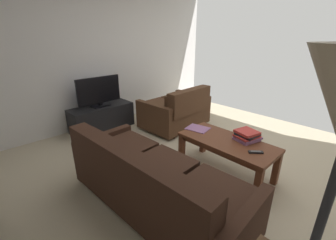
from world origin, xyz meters
TOP-DOWN VIEW (x-y plane):
  - ground_plane at (0.00, 0.00)m, footprint 4.97×5.05m
  - wall_right at (2.48, 0.00)m, footprint 0.12×5.05m
  - sofa_main at (-0.15, 1.15)m, footprint 2.04×0.92m
  - loveseat_near at (1.23, -0.62)m, footprint 0.95×1.25m
  - coffee_table at (-0.30, 0.02)m, footprint 1.19×0.57m
  - tv_stand at (2.14, 0.49)m, footprint 0.47×1.17m
  - flat_tv at (2.14, 0.48)m, footprint 0.21×0.83m
  - book_stack at (-0.46, -0.16)m, footprint 0.31×0.34m
  - tv_remote at (-0.69, 0.07)m, footprint 0.15×0.14m
  - loose_magazine at (0.20, 0.01)m, footprint 0.35×0.30m

SIDE VIEW (x-z plane):
  - ground_plane at x=0.00m, z-range -0.01..0.00m
  - tv_stand at x=2.14m, z-range 0.00..0.47m
  - sofa_main at x=-0.15m, z-range -0.05..0.74m
  - loveseat_near at x=1.23m, z-range -0.06..0.75m
  - coffee_table at x=-0.30m, z-range 0.17..0.64m
  - loose_magazine at x=0.20m, z-range 0.47..0.48m
  - tv_remote at x=-0.69m, z-range 0.47..0.49m
  - book_stack at x=-0.46m, z-range 0.47..0.59m
  - flat_tv at x=2.14m, z-range 0.48..1.02m
  - wall_right at x=2.48m, z-range 0.00..2.67m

